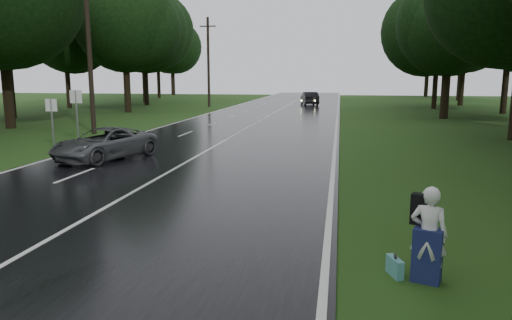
% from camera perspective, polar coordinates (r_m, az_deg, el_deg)
% --- Properties ---
extents(road, '(12.00, 140.00, 0.04)m').
position_cam_1_polar(road, '(27.57, -2.57, 3.00)').
color(road, black).
rests_on(road, ground).
extents(lane_center, '(0.12, 140.00, 0.01)m').
position_cam_1_polar(lane_center, '(27.57, -2.57, 3.05)').
color(lane_center, silver).
rests_on(lane_center, road).
extents(grey_car, '(3.52, 5.05, 1.28)m').
position_cam_1_polar(grey_car, '(20.46, -17.80, 1.89)').
color(grey_car, '#48494C').
rests_on(grey_car, road).
extents(far_car, '(2.55, 4.86, 1.52)m').
position_cam_1_polar(far_car, '(56.45, 6.47, 7.40)').
color(far_car, black).
rests_on(far_car, road).
extents(hitchhiker, '(0.71, 0.68, 1.66)m').
position_cam_1_polar(hitchhiker, '(8.52, 20.03, -8.79)').
color(hitchhiker, silver).
rests_on(hitchhiker, ground).
extents(suitcase, '(0.28, 0.48, 0.33)m').
position_cam_1_polar(suitcase, '(8.78, 16.39, -12.26)').
color(suitcase, teal).
rests_on(suitcase, ground).
extents(utility_pole_mid, '(1.80, 0.28, 9.47)m').
position_cam_1_polar(utility_pole_mid, '(29.99, -18.93, 3.00)').
color(utility_pole_mid, black).
rests_on(utility_pole_mid, ground).
extents(utility_pole_far, '(1.80, 0.28, 9.73)m').
position_cam_1_polar(utility_pole_far, '(53.71, -5.67, 6.42)').
color(utility_pole_far, black).
rests_on(utility_pole_far, ground).
extents(road_sign_a, '(0.57, 0.10, 2.39)m').
position_cam_1_polar(road_sign_a, '(24.17, -23.13, 1.13)').
color(road_sign_a, white).
rests_on(road_sign_a, ground).
extents(road_sign_b, '(0.65, 0.10, 2.72)m').
position_cam_1_polar(road_sign_b, '(25.96, -20.58, 1.87)').
color(road_sign_b, white).
rests_on(road_sign_b, ground).
extents(tree_left_d, '(9.66, 9.66, 15.10)m').
position_cam_1_polar(tree_left_d, '(35.44, -27.45, 3.43)').
color(tree_left_d, black).
rests_on(tree_left_d, ground).
extents(tree_left_e, '(9.34, 9.34, 14.59)m').
position_cam_1_polar(tree_left_e, '(46.82, -15.15, 5.58)').
color(tree_left_e, black).
rests_on(tree_left_e, ground).
extents(tree_left_f, '(9.41, 9.41, 14.70)m').
position_cam_1_polar(tree_left_f, '(58.19, -13.03, 6.50)').
color(tree_left_f, black).
rests_on(tree_left_f, ground).
extents(tree_right_e, '(8.40, 8.40, 13.13)m').
position_cam_1_polar(tree_right_e, '(41.50, 21.67, 4.67)').
color(tree_right_e, black).
rests_on(tree_right_e, ground).
extents(tree_right_f, '(8.57, 8.57, 13.39)m').
position_cam_1_polar(tree_right_f, '(53.52, 20.63, 5.81)').
color(tree_right_f, black).
rests_on(tree_right_f, ground).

